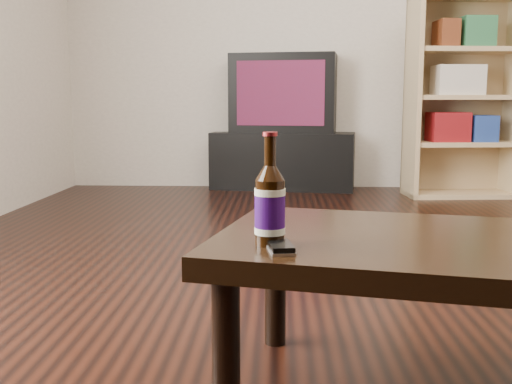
{
  "coord_description": "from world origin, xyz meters",
  "views": [
    {
      "loc": [
        -0.78,
        -1.96,
        0.7
      ],
      "look_at": [
        -0.83,
        -0.69,
        0.51
      ],
      "focal_mm": 42.0,
      "sensor_mm": 36.0,
      "label": 1
    }
  ],
  "objects_px": {
    "tv_stand": "(284,160)",
    "phone": "(280,247)",
    "bookshelf": "(460,93)",
    "coffee_table": "(446,261)",
    "tv": "(285,94)",
    "beer_bottle": "(270,206)"
  },
  "relations": [
    {
      "from": "tv_stand",
      "to": "coffee_table",
      "type": "xyz_separation_m",
      "value": [
        0.34,
        -3.59,
        0.11
      ]
    },
    {
      "from": "bookshelf",
      "to": "tv",
      "type": "bearing_deg",
      "value": 158.3
    },
    {
      "from": "beer_bottle",
      "to": "tv_stand",
      "type": "bearing_deg",
      "value": 88.97
    },
    {
      "from": "tv",
      "to": "bookshelf",
      "type": "height_order",
      "value": "bookshelf"
    },
    {
      "from": "bookshelf",
      "to": "coffee_table",
      "type": "height_order",
      "value": "bookshelf"
    },
    {
      "from": "bookshelf",
      "to": "coffee_table",
      "type": "xyz_separation_m",
      "value": [
        -0.96,
        -3.18,
        -0.42
      ]
    },
    {
      "from": "tv_stand",
      "to": "bookshelf",
      "type": "height_order",
      "value": "bookshelf"
    },
    {
      "from": "tv_stand",
      "to": "coffee_table",
      "type": "height_order",
      "value": "tv_stand"
    },
    {
      "from": "tv_stand",
      "to": "phone",
      "type": "distance_m",
      "value": 3.71
    },
    {
      "from": "bookshelf",
      "to": "phone",
      "type": "bearing_deg",
      "value": -116.38
    },
    {
      "from": "phone",
      "to": "tv_stand",
      "type": "bearing_deg",
      "value": 79.46
    },
    {
      "from": "tv_stand",
      "to": "phone",
      "type": "height_order",
      "value": "tv_stand"
    },
    {
      "from": "tv",
      "to": "phone",
      "type": "xyz_separation_m",
      "value": [
        -0.04,
        -3.71,
        -0.37
      ]
    },
    {
      "from": "beer_bottle",
      "to": "coffee_table",
      "type": "bearing_deg",
      "value": 9.72
    },
    {
      "from": "beer_bottle",
      "to": "tv",
      "type": "bearing_deg",
      "value": 88.98
    },
    {
      "from": "tv_stand",
      "to": "beer_bottle",
      "type": "height_order",
      "value": "beer_bottle"
    },
    {
      "from": "tv",
      "to": "bookshelf",
      "type": "xyz_separation_m",
      "value": [
        1.29,
        -0.4,
        -0.0
      ]
    },
    {
      "from": "bookshelf",
      "to": "coffee_table",
      "type": "distance_m",
      "value": 3.35
    },
    {
      "from": "tv_stand",
      "to": "tv",
      "type": "relative_size",
      "value": 1.28
    },
    {
      "from": "bookshelf",
      "to": "phone",
      "type": "xyz_separation_m",
      "value": [
        -1.33,
        -3.31,
        -0.36
      ]
    },
    {
      "from": "tv_stand",
      "to": "phone",
      "type": "relative_size",
      "value": 11.14
    },
    {
      "from": "tv_stand",
      "to": "beer_bottle",
      "type": "bearing_deg",
      "value": -82.68
    }
  ]
}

